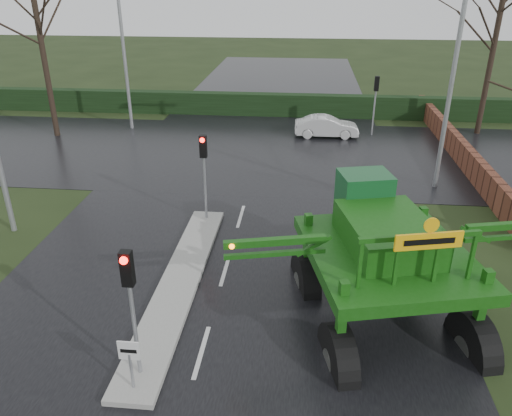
# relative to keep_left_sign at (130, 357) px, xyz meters

# --- Properties ---
(ground) EXTENTS (140.00, 140.00, 0.00)m
(ground) POSITION_rel_keep_left_sign_xyz_m (1.30, 1.50, -1.06)
(ground) COLOR black
(ground) RESTS_ON ground
(road_main) EXTENTS (14.00, 80.00, 0.02)m
(road_main) POSITION_rel_keep_left_sign_xyz_m (1.30, 11.50, -1.05)
(road_main) COLOR black
(road_main) RESTS_ON ground
(road_cross) EXTENTS (80.00, 12.00, 0.02)m
(road_cross) POSITION_rel_keep_left_sign_xyz_m (1.30, 17.50, -1.05)
(road_cross) COLOR black
(road_cross) RESTS_ON ground
(median_island) EXTENTS (1.20, 10.00, 0.16)m
(median_island) POSITION_rel_keep_left_sign_xyz_m (0.00, 4.50, -0.97)
(median_island) COLOR gray
(median_island) RESTS_ON ground
(hedge_row) EXTENTS (44.00, 0.90, 1.50)m
(hedge_row) POSITION_rel_keep_left_sign_xyz_m (1.30, 25.50, -0.31)
(hedge_row) COLOR black
(hedge_row) RESTS_ON ground
(brick_wall) EXTENTS (0.40, 20.00, 1.20)m
(brick_wall) POSITION_rel_keep_left_sign_xyz_m (11.80, 17.50, -0.46)
(brick_wall) COLOR #592D1E
(brick_wall) RESTS_ON ground
(keep_left_sign) EXTENTS (0.50, 0.07, 1.35)m
(keep_left_sign) POSITION_rel_keep_left_sign_xyz_m (0.00, 0.00, 0.00)
(keep_left_sign) COLOR gray
(keep_left_sign) RESTS_ON ground
(traffic_signal_near) EXTENTS (0.26, 0.33, 3.52)m
(traffic_signal_near) POSITION_rel_keep_left_sign_xyz_m (0.00, 0.49, 1.53)
(traffic_signal_near) COLOR gray
(traffic_signal_near) RESTS_ON ground
(traffic_signal_mid) EXTENTS (0.26, 0.33, 3.52)m
(traffic_signal_mid) POSITION_rel_keep_left_sign_xyz_m (0.00, 8.99, 1.53)
(traffic_signal_mid) COLOR gray
(traffic_signal_mid) RESTS_ON ground
(traffic_signal_far) EXTENTS (0.26, 0.33, 3.52)m
(traffic_signal_far) POSITION_rel_keep_left_sign_xyz_m (7.80, 21.51, 1.53)
(traffic_signal_far) COLOR gray
(traffic_signal_far) RESTS_ON ground
(street_light_right) EXTENTS (3.85, 0.30, 10.00)m
(street_light_right) POSITION_rel_keep_left_sign_xyz_m (9.49, 13.50, 4.93)
(street_light_right) COLOR gray
(street_light_right) RESTS_ON ground
(street_light_left_far) EXTENTS (3.85, 0.30, 10.00)m
(street_light_left_far) POSITION_rel_keep_left_sign_xyz_m (-6.89, 21.50, 4.93)
(street_light_left_far) COLOR gray
(street_light_left_far) RESTS_ON ground
(tree_left_far) EXTENTS (7.70, 7.70, 13.26)m
(tree_left_far) POSITION_rel_keep_left_sign_xyz_m (-11.20, 19.50, 6.09)
(tree_left_far) COLOR black
(tree_left_far) RESTS_ON ground
(tree_right_far) EXTENTS (7.00, 7.00, 12.05)m
(tree_right_far) POSITION_rel_keep_left_sign_xyz_m (14.30, 22.50, 5.44)
(tree_right_far) COLOR black
(tree_right_far) RESTS_ON ground
(crop_sprayer) EXTENTS (8.83, 6.45, 5.06)m
(crop_sprayer) POSITION_rel_keep_left_sign_xyz_m (4.74, 1.73, 1.33)
(crop_sprayer) COLOR black
(crop_sprayer) RESTS_ON ground
(white_sedan) EXTENTS (3.80, 1.43, 1.24)m
(white_sedan) POSITION_rel_keep_left_sign_xyz_m (5.02, 20.85, -1.06)
(white_sedan) COLOR silver
(white_sedan) RESTS_ON ground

